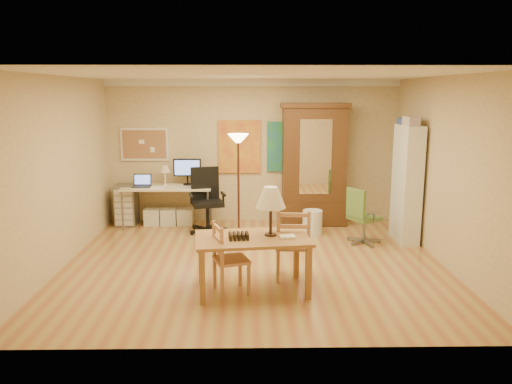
{
  "coord_description": "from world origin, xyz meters",
  "views": [
    {
      "loc": [
        -0.08,
        -7.0,
        2.46
      ],
      "look_at": [
        0.03,
        0.3,
        1.0
      ],
      "focal_mm": 35.0,
      "sensor_mm": 36.0,
      "label": 1
    }
  ],
  "objects_px": {
    "armoire": "(313,172)",
    "bookshelf": "(407,184)",
    "dining_table": "(259,226)",
    "office_chair_green": "(362,229)",
    "computer_desk": "(170,201)",
    "office_chair_black": "(207,215)"
  },
  "relations": [
    {
      "from": "office_chair_black",
      "to": "armoire",
      "type": "bearing_deg",
      "value": 15.18
    },
    {
      "from": "dining_table",
      "to": "bookshelf",
      "type": "relative_size",
      "value": 0.77
    },
    {
      "from": "bookshelf",
      "to": "computer_desk",
      "type": "bearing_deg",
      "value": 165.59
    },
    {
      "from": "computer_desk",
      "to": "armoire",
      "type": "height_order",
      "value": "armoire"
    },
    {
      "from": "computer_desk",
      "to": "dining_table",
      "type": "bearing_deg",
      "value": -63.08
    },
    {
      "from": "dining_table",
      "to": "office_chair_green",
      "type": "relative_size",
      "value": 1.59
    },
    {
      "from": "dining_table",
      "to": "bookshelf",
      "type": "height_order",
      "value": "bookshelf"
    },
    {
      "from": "dining_table",
      "to": "office_chair_green",
      "type": "xyz_separation_m",
      "value": [
        1.75,
        1.96,
        -0.59
      ]
    },
    {
      "from": "computer_desk",
      "to": "armoire",
      "type": "xyz_separation_m",
      "value": [
        2.7,
        0.08,
        0.53
      ]
    },
    {
      "from": "office_chair_green",
      "to": "computer_desk",
      "type": "bearing_deg",
      "value": 160.13
    },
    {
      "from": "office_chair_black",
      "to": "bookshelf",
      "type": "distance_m",
      "value": 3.49
    },
    {
      "from": "office_chair_green",
      "to": "bookshelf",
      "type": "xyz_separation_m",
      "value": [
        0.75,
        0.16,
        0.72
      ]
    },
    {
      "from": "armoire",
      "to": "bookshelf",
      "type": "height_order",
      "value": "armoire"
    },
    {
      "from": "dining_table",
      "to": "office_chair_black",
      "type": "distance_m",
      "value": 2.91
    },
    {
      "from": "dining_table",
      "to": "office_chair_green",
      "type": "distance_m",
      "value": 2.69
    },
    {
      "from": "computer_desk",
      "to": "office_chair_green",
      "type": "distance_m",
      "value": 3.58
    },
    {
      "from": "office_chair_black",
      "to": "armoire",
      "type": "xyz_separation_m",
      "value": [
        1.96,
        0.53,
        0.68
      ]
    },
    {
      "from": "bookshelf",
      "to": "office_chair_green",
      "type": "bearing_deg",
      "value": -167.92
    },
    {
      "from": "armoire",
      "to": "bookshelf",
      "type": "distance_m",
      "value": 1.81
    },
    {
      "from": "computer_desk",
      "to": "office_chair_green",
      "type": "bearing_deg",
      "value": -19.87
    },
    {
      "from": "armoire",
      "to": "bookshelf",
      "type": "xyz_separation_m",
      "value": [
        1.41,
        -1.14,
        -0.02
      ]
    },
    {
      "from": "dining_table",
      "to": "armoire",
      "type": "xyz_separation_m",
      "value": [
        1.09,
        3.25,
        0.16
      ]
    }
  ]
}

